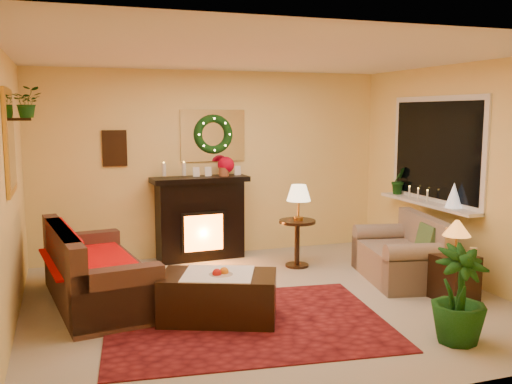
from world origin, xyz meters
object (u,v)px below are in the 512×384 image
object	(u,v)px
fireplace	(200,220)
end_table_square	(455,275)
sofa	(98,264)
side_table_round	(297,242)
loveseat	(400,246)
coffee_table	(219,300)

from	to	relation	value
fireplace	end_table_square	size ratio (longest dim) A/B	2.40
end_table_square	fireplace	bearing A→B (deg)	130.21
sofa	side_table_round	size ratio (longest dim) A/B	3.13
loveseat	side_table_round	world-z (taller)	loveseat
sofa	loveseat	xyz separation A→B (m)	(3.52, -0.29, -0.01)
sofa	side_table_round	world-z (taller)	sofa
fireplace	coffee_table	xyz separation A→B (m)	(-0.38, -2.41, -0.34)
sofa	end_table_square	xyz separation A→B (m)	(3.67, -1.13, -0.16)
fireplace	side_table_round	size ratio (longest dim) A/B	1.89
fireplace	side_table_round	bearing A→B (deg)	-39.73
end_table_square	sofa	bearing A→B (deg)	162.89
sofa	coffee_table	bearing A→B (deg)	-48.90
sofa	coffee_table	size ratio (longest dim) A/B	1.76
fireplace	end_table_square	bearing A→B (deg)	-53.11
side_table_round	end_table_square	world-z (taller)	side_table_round
fireplace	side_table_round	world-z (taller)	fireplace
fireplace	side_table_round	xyz separation A→B (m)	(1.11, -0.82, -0.23)
fireplace	sofa	bearing A→B (deg)	-137.86
coffee_table	loveseat	bearing A→B (deg)	36.79
end_table_square	coffee_table	distance (m)	2.60
loveseat	side_table_round	bearing A→B (deg)	145.78
fireplace	end_table_square	xyz separation A→B (m)	(2.21, -2.61, -0.28)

